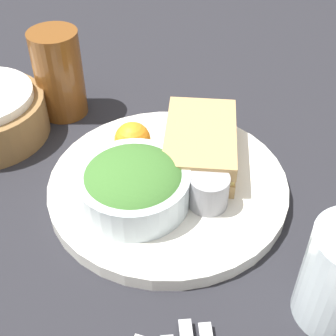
% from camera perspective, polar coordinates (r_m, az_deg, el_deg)
% --- Properties ---
extents(ground_plane, '(4.00, 4.00, 0.00)m').
position_cam_1_polar(ground_plane, '(0.58, 0.00, -2.78)').
color(ground_plane, '#232328').
extents(plate, '(0.29, 0.29, 0.02)m').
position_cam_1_polar(plate, '(0.57, 0.00, -2.15)').
color(plate, white).
rests_on(plate, ground_plane).
extents(sandwich, '(0.15, 0.11, 0.04)m').
position_cam_1_polar(sandwich, '(0.58, 3.93, 2.90)').
color(sandwich, tan).
rests_on(sandwich, plate).
extents(salad_bowl, '(0.13, 0.13, 0.05)m').
position_cam_1_polar(salad_bowl, '(0.52, -4.22, -1.96)').
color(salad_bowl, silver).
rests_on(salad_bowl, plate).
extents(dressing_cup, '(0.05, 0.05, 0.04)m').
position_cam_1_polar(dressing_cup, '(0.53, 4.97, -2.76)').
color(dressing_cup, '#99999E').
rests_on(dressing_cup, plate).
extents(orange_wedge, '(0.05, 0.05, 0.05)m').
position_cam_1_polar(orange_wedge, '(0.59, -4.35, 3.42)').
color(orange_wedge, orange).
rests_on(orange_wedge, plate).
extents(drink_glass, '(0.07, 0.07, 0.13)m').
position_cam_1_polar(drink_glass, '(0.69, -13.16, 11.09)').
color(drink_glass, brown).
rests_on(drink_glass, ground_plane).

